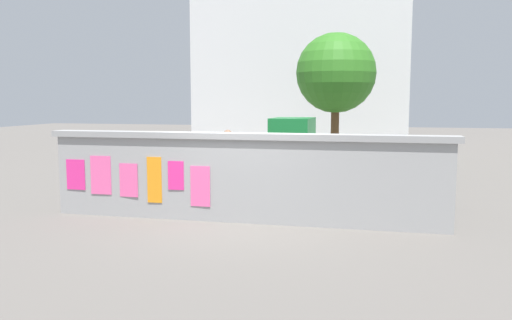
{
  "coord_description": "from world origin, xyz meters",
  "views": [
    {
      "loc": [
        2.54,
        -9.76,
        2.39
      ],
      "look_at": [
        -0.14,
        1.81,
        1.02
      ],
      "focal_mm": 36.46,
      "sensor_mm": 36.0,
      "label": 1
    }
  ],
  "objects_px": {
    "auto_rickshaw_truck": "(324,150)",
    "tree_roadside": "(336,73)",
    "bicycle_near": "(414,190)",
    "person_walking": "(228,154)",
    "motorcycle": "(243,182)"
  },
  "relations": [
    {
      "from": "tree_roadside",
      "to": "person_walking",
      "type": "bearing_deg",
      "value": -106.22
    },
    {
      "from": "motorcycle",
      "to": "person_walking",
      "type": "distance_m",
      "value": 1.63
    },
    {
      "from": "auto_rickshaw_truck",
      "to": "motorcycle",
      "type": "bearing_deg",
      "value": -110.89
    },
    {
      "from": "person_walking",
      "to": "tree_roadside",
      "type": "relative_size",
      "value": 0.32
    },
    {
      "from": "person_walking",
      "to": "motorcycle",
      "type": "bearing_deg",
      "value": -60.33
    },
    {
      "from": "auto_rickshaw_truck",
      "to": "tree_roadside",
      "type": "distance_m",
      "value": 5.56
    },
    {
      "from": "bicycle_near",
      "to": "person_walking",
      "type": "xyz_separation_m",
      "value": [
        -4.67,
        0.95,
        0.62
      ]
    },
    {
      "from": "bicycle_near",
      "to": "tree_roadside",
      "type": "relative_size",
      "value": 0.33
    },
    {
      "from": "person_walking",
      "to": "tree_roadside",
      "type": "distance_m",
      "value": 8.26
    },
    {
      "from": "auto_rickshaw_truck",
      "to": "person_walking",
      "type": "bearing_deg",
      "value": -130.93
    },
    {
      "from": "bicycle_near",
      "to": "tree_roadside",
      "type": "xyz_separation_m",
      "value": [
        -2.46,
        8.53,
        3.06
      ]
    },
    {
      "from": "motorcycle",
      "to": "bicycle_near",
      "type": "bearing_deg",
      "value": 5.8
    },
    {
      "from": "bicycle_near",
      "to": "person_walking",
      "type": "height_order",
      "value": "person_walking"
    },
    {
      "from": "bicycle_near",
      "to": "tree_roadside",
      "type": "bearing_deg",
      "value": 106.11
    },
    {
      "from": "motorcycle",
      "to": "person_walking",
      "type": "height_order",
      "value": "person_walking"
    }
  ]
}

